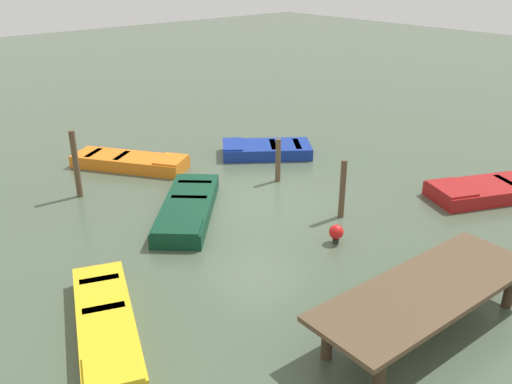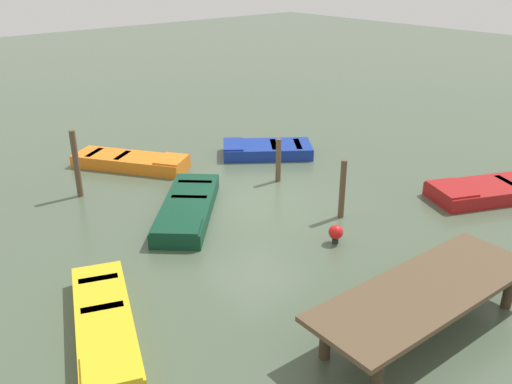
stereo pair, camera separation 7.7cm
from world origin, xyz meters
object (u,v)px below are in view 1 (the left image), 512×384
object	(u,v)px
rowboat_orange	(131,161)
mooring_piling_near_left	(343,189)
rowboat_blue	(266,149)
dock_segment	(428,293)
mooring_piling_far_left	(76,164)
rowboat_dark_green	(188,208)
marker_buoy	(336,232)
mooring_piling_mid_left	(278,160)
rowboat_yellow	(106,326)
rowboat_red	(497,189)

from	to	relation	value
rowboat_orange	mooring_piling_near_left	xyz separation A→B (m)	(-2.41, 7.02, 0.60)
rowboat_blue	rowboat_orange	bearing A→B (deg)	11.51
dock_segment	mooring_piling_far_left	world-z (taller)	mooring_piling_far_left
rowboat_orange	rowboat_dark_green	xyz separation A→B (m)	(0.65, 4.24, -0.00)
rowboat_orange	mooring_piling_near_left	bearing A→B (deg)	-14.45
mooring_piling_far_left	marker_buoy	xyz separation A→B (m)	(-3.51, 6.80, -0.71)
mooring_piling_mid_left	rowboat_yellow	bearing A→B (deg)	24.44
rowboat_orange	rowboat_dark_green	bearing A→B (deg)	-42.13
rowboat_blue	mooring_piling_far_left	bearing A→B (deg)	29.23
mooring_piling_near_left	rowboat_dark_green	bearing A→B (deg)	-42.30
rowboat_yellow	rowboat_orange	size ratio (longest dim) A/B	1.03
rowboat_yellow	mooring_piling_far_left	bearing A→B (deg)	-178.66
rowboat_red	rowboat_blue	bearing A→B (deg)	-43.91
rowboat_red	mooring_piling_far_left	bearing A→B (deg)	-15.93
dock_segment	rowboat_dark_green	bearing A→B (deg)	-82.98
marker_buoy	dock_segment	bearing A→B (deg)	68.07
rowboat_yellow	marker_buoy	world-z (taller)	marker_buoy
rowboat_orange	mooring_piling_far_left	distance (m)	2.67
mooring_piling_near_left	mooring_piling_far_left	world-z (taller)	mooring_piling_far_left
rowboat_orange	marker_buoy	distance (m)	8.00
rowboat_dark_green	mooring_piling_far_left	distance (m)	3.62
rowboat_yellow	rowboat_dark_green	size ratio (longest dim) A/B	1.05
rowboat_dark_green	mooring_piling_near_left	size ratio (longest dim) A/B	2.32
mooring_piling_mid_left	mooring_piling_near_left	bearing A→B (deg)	81.24
rowboat_yellow	rowboat_orange	world-z (taller)	same
rowboat_dark_green	mooring_piling_near_left	distance (m)	4.18
marker_buoy	mooring_piling_far_left	bearing A→B (deg)	-62.73
rowboat_orange	mooring_piling_mid_left	world-z (taller)	mooring_piling_mid_left
dock_segment	rowboat_yellow	world-z (taller)	dock_segment
dock_segment	rowboat_blue	bearing A→B (deg)	-112.29
rowboat_orange	rowboat_red	xyz separation A→B (m)	(-6.93, 9.09, -0.00)
rowboat_orange	rowboat_dark_green	world-z (taller)	same
rowboat_red	mooring_piling_mid_left	distance (m)	6.49
mooring_piling_mid_left	marker_buoy	size ratio (longest dim) A/B	2.86
mooring_piling_far_left	rowboat_red	bearing A→B (deg)	139.13
rowboat_yellow	mooring_piling_far_left	xyz separation A→B (m)	(-2.40, -6.38, 0.78)
rowboat_dark_green	rowboat_orange	bearing A→B (deg)	-145.23
rowboat_blue	marker_buoy	size ratio (longest dim) A/B	6.96
rowboat_blue	marker_buoy	world-z (taller)	marker_buoy
mooring_piling_mid_left	dock_segment	bearing A→B (deg)	67.30
rowboat_blue	mooring_piling_near_left	xyz separation A→B (m)	(1.78, 5.00, 0.60)
mooring_piling_near_left	mooring_piling_mid_left	bearing A→B (deg)	-98.76
mooring_piling_mid_left	mooring_piling_near_left	size ratio (longest dim) A/B	0.84
rowboat_yellow	rowboat_blue	bearing A→B (deg)	143.51
mooring_piling_near_left	mooring_piling_far_left	xyz separation A→B (m)	(4.71, -5.92, 0.19)
mooring_piling_near_left	marker_buoy	bearing A→B (deg)	36.14
mooring_piling_near_left	dock_segment	bearing A→B (deg)	58.84
rowboat_red	mooring_piling_mid_left	xyz separation A→B (m)	(4.06, -5.05, 0.47)
mooring_piling_far_left	marker_buoy	world-z (taller)	mooring_piling_far_left
mooring_piling_mid_left	mooring_piling_near_left	distance (m)	3.01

